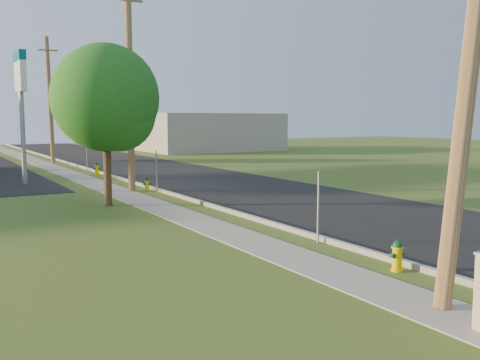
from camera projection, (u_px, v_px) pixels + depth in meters
name	position (u px, v px, depth m)	size (l,w,h in m)	color
ground_plane	(437.00, 285.00, 11.05)	(140.00, 140.00, 0.00)	#435A22
road	(309.00, 203.00, 21.88)	(8.00, 120.00, 0.02)	black
curb	(224.00, 209.00, 19.84)	(0.15, 120.00, 0.15)	gray
sidewalk	(181.00, 215.00, 18.96)	(1.50, 120.00, 0.03)	gray
utility_pole_near	(473.00, 39.00, 9.35)	(1.40, 0.32, 9.48)	brown
utility_pole_mid	(130.00, 86.00, 24.71)	(1.40, 0.32, 9.80)	brown
utility_pole_far	(50.00, 100.00, 40.11)	(1.40, 0.32, 9.50)	brown
sign_post_near	(318.00, 207.00, 14.65)	(0.05, 0.04, 2.00)	gray
sign_post_mid	(157.00, 171.00, 24.74)	(0.05, 0.04, 2.00)	gray
sign_post_far	(87.00, 156.00, 35.16)	(0.05, 0.04, 2.00)	gray
price_pylon	(20.00, 79.00, 27.38)	(0.34, 2.04, 6.85)	gray
distant_building	(209.00, 132.00, 58.40)	(14.00, 10.00, 4.00)	gray
tree_verge	(109.00, 102.00, 20.66)	(4.17, 4.17, 6.32)	#3C2C18
hydrant_near	(397.00, 256.00, 12.01)	(0.38, 0.34, 0.73)	#E4B700
hydrant_mid	(147.00, 184.00, 25.33)	(0.35, 0.31, 0.68)	gold
hydrant_far	(97.00, 169.00, 32.53)	(0.42, 0.38, 0.82)	#E6C900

